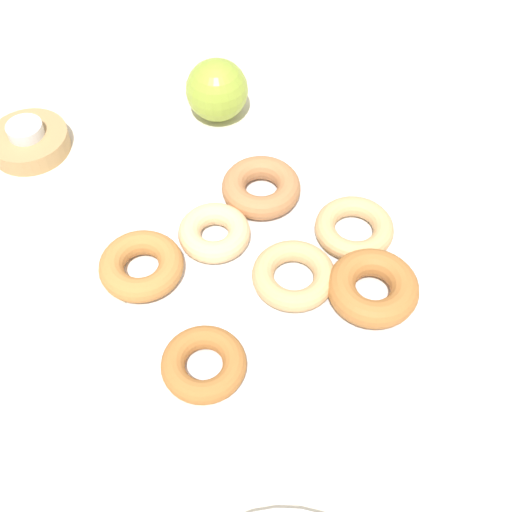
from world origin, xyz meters
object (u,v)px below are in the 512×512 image
at_px(donut_plate, 281,267).
at_px(apple, 217,90).
at_px(donut_3, 204,364).
at_px(donut_6, 141,266).
at_px(donut_0, 373,288).
at_px(donut_2, 354,228).
at_px(donut_1, 214,233).
at_px(donut_5, 261,187).
at_px(candle_holder, 29,142).
at_px(donut_4, 292,276).
at_px(tealight, 25,130).

bearing_deg(donut_plate, apple, -9.09).
distance_m(donut_3, donut_6, 0.13).
distance_m(donut_0, donut_2, 0.08).
height_order(donut_0, donut_1, donut_0).
relative_size(donut_1, apple, 0.99).
height_order(donut_1, donut_5, donut_5).
relative_size(candle_holder, apple, 1.23).
relative_size(donut_3, donut_4, 0.94).
distance_m(donut_4, donut_5, 0.13).
distance_m(donut_3, tealight, 0.39).
bearing_deg(donut_4, donut_5, -11.50).
xyz_separation_m(donut_plate, tealight, (0.30, 0.19, 0.03)).
distance_m(donut_plate, donut_5, 0.10).
distance_m(donut_plate, apple, 0.26).
height_order(donut_3, candle_holder, donut_3).
bearing_deg(donut_6, donut_5, -74.61).
xyz_separation_m(donut_3, candle_holder, (0.38, 0.07, -0.01)).
bearing_deg(donut_3, donut_1, -27.41).
xyz_separation_m(donut_5, apple, (0.16, -0.02, 0.01)).
bearing_deg(donut_0, donut_2, -17.99).
xyz_separation_m(donut_3, donut_5, (0.18, -0.15, 0.00)).
relative_size(donut_2, donut_4, 0.99).
xyz_separation_m(donut_3, donut_4, (0.05, -0.12, -0.00)).
bearing_deg(donut_3, candle_holder, 10.47).
xyz_separation_m(donut_plate, donut_6, (0.05, 0.14, 0.02)).
height_order(donut_2, donut_6, donut_6).
height_order(donut_0, candle_holder, donut_0).
bearing_deg(tealight, donut_4, -149.69).
height_order(donut_2, tealight, tealight).
height_order(donut_0, donut_6, donut_0).
height_order(donut_1, donut_3, donut_1).
bearing_deg(apple, donut_4, 171.42).
bearing_deg(donut_6, donut_2, -103.05).
distance_m(donut_2, donut_3, 0.23).
height_order(tealight, apple, apple).
bearing_deg(donut_3, tealight, 10.47).
xyz_separation_m(donut_1, donut_2, (-0.06, -0.14, -0.00)).
bearing_deg(donut_2, donut_3, 110.62).
bearing_deg(donut_3, donut_0, -89.20).
relative_size(donut_0, apple, 1.18).
xyz_separation_m(donut_5, donut_6, (-0.04, 0.16, -0.00)).
relative_size(tealight, apple, 0.55).
height_order(donut_0, donut_4, donut_0).
bearing_deg(donut_4, donut_1, 29.49).
distance_m(donut_0, donut_4, 0.08).
height_order(donut_1, donut_2, donut_1).
height_order(donut_plate, donut_3, donut_3).
distance_m(donut_0, donut_6, 0.24).
bearing_deg(donut_3, donut_4, -66.45).
bearing_deg(donut_4, donut_3, 113.55).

